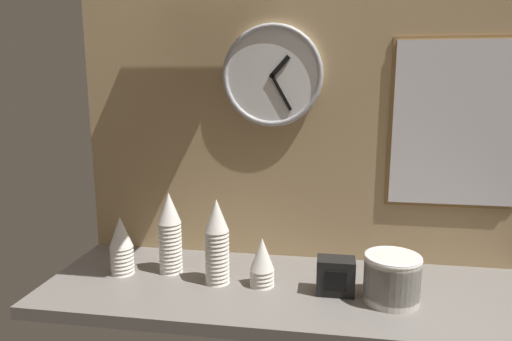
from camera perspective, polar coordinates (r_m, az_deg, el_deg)
The scene contains 10 objects.
ground_plane at distance 1.55m, azimuth 4.17°, elevation -14.73°, with size 1.60×0.56×0.04m, color slate.
wall_tiled_back at distance 1.66m, azimuth 5.25°, elevation 6.64°, with size 1.60×0.03×1.05m.
cup_stack_center_left at distance 1.50m, azimuth -4.91°, elevation -8.83°, with size 0.08×0.08×0.28m.
cup_stack_far_left at distance 1.65m, azimuth -16.48°, elevation -8.97°, with size 0.08×0.08×0.20m.
cup_stack_left at distance 1.61m, azimuth -10.71°, elevation -7.64°, with size 0.08×0.08×0.28m.
cup_stack_center at distance 1.50m, azimuth 0.76°, elevation -11.35°, with size 0.08×0.08×0.16m.
bowl_stack_right at distance 1.46m, azimuth 16.63°, elevation -12.68°, with size 0.17×0.17×0.15m.
wall_clock at distance 1.63m, azimuth 2.04°, elevation 11.76°, with size 0.36×0.03×0.36m.
menu_board at distance 1.69m, azimuth 23.64°, elevation 5.32°, with size 0.44×0.01×0.58m.
napkin_dispenser at distance 1.48m, azimuth 9.92°, elevation -12.86°, with size 0.12×0.08×0.11m.
Camera 1 is at (0.11, -1.39, 0.66)m, focal length 32.00 mm.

